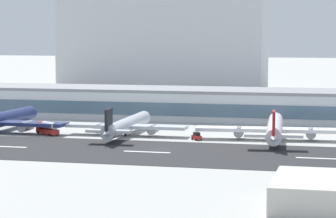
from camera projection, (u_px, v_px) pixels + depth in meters
ground_plane at (160, 149)px, 200.89m from camera, size 1400.00×1400.00×0.00m
runway_strip at (154, 152)px, 195.46m from camera, size 800.00×38.75×0.08m
runway_centreline_dash_3 at (5, 147)px, 204.84m from camera, size 12.00×1.20×0.01m
runway_centreline_dash_4 at (147, 152)px, 195.90m from camera, size 12.00×1.20×0.01m
runway_centreline_dash_5 at (321, 158)px, 185.89m from camera, size 12.00×1.20×0.01m
terminal_building at (173, 103)px, 272.00m from camera, size 215.29×25.34×10.47m
distant_hotel_block at (163, 45)px, 400.84m from camera, size 105.10×30.75×45.95m
airliner_black_tail_gate_1 at (126, 126)px, 225.84m from camera, size 35.62×45.70×9.54m
airliner_red_tail_gate_2 at (275, 129)px, 216.60m from camera, size 44.28×48.31×10.09m
service_fuel_truck_0 at (47, 128)px, 228.06m from camera, size 8.48×6.96×3.95m
service_baggage_tug_1 at (197, 136)px, 217.54m from camera, size 3.30×3.47×2.20m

